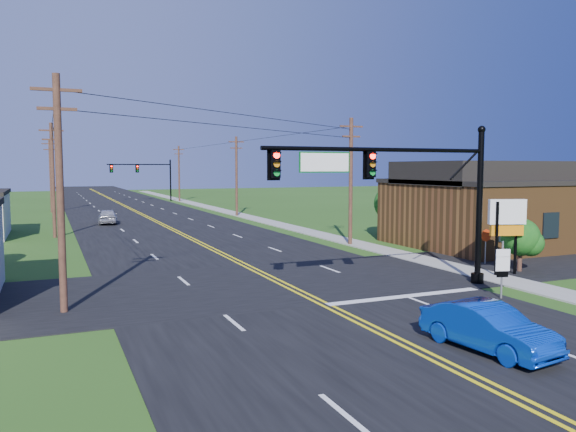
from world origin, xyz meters
name	(u,v)px	position (x,y,z in m)	size (l,w,h in m)	color
ground	(432,362)	(0.00, 0.00, 0.00)	(260.00, 260.00, 0.00)	#274B15
road_main	(146,218)	(0.00, 50.00, 0.02)	(16.00, 220.00, 0.04)	black
road_cross	(275,282)	(0.00, 12.00, 0.02)	(70.00, 10.00, 0.04)	black
sidewalk	(268,222)	(10.50, 40.00, 0.04)	(2.00, 160.00, 0.08)	gray
signal_mast_main	(400,185)	(4.34, 8.00, 4.75)	(11.30, 0.60, 7.48)	black
signal_mast_far	(143,173)	(4.44, 80.00, 4.55)	(10.98, 0.60, 7.48)	black
brick_building	(503,212)	(20.00, 18.00, 2.35)	(14.20, 11.20, 4.70)	brown
utility_pole_left_a	(60,189)	(-9.50, 10.00, 4.72)	(1.80, 0.28, 9.00)	#342018
utility_pole_left_b	(53,178)	(-9.50, 35.00, 4.72)	(1.80, 0.28, 9.00)	#342018
utility_pole_left_c	(51,174)	(-9.50, 62.00, 4.72)	(1.80, 0.28, 9.00)	#342018
utility_pole_right_a	(351,179)	(9.80, 22.00, 4.72)	(1.80, 0.28, 9.00)	#342018
utility_pole_right_b	(237,175)	(9.80, 48.00, 4.72)	(1.80, 0.28, 9.00)	#342018
utility_pole_right_c	(179,172)	(9.80, 78.00, 4.72)	(1.80, 0.28, 9.00)	#342018
tree_right_back	(392,203)	(16.00, 26.00, 2.60)	(3.00, 3.00, 4.10)	#342018
shrub_corner	(520,237)	(13.00, 9.50, 1.85)	(2.00, 2.00, 2.86)	#342018
blue_car	(488,329)	(2.08, 0.07, 0.71)	(1.50, 4.31, 1.42)	#0732A9
distant_car	(108,217)	(-4.60, 44.39, 0.74)	(1.74, 4.33, 1.47)	#B3B2B7
route_sign	(502,266)	(7.50, 5.09, 1.44)	(0.60, 0.21, 2.47)	slate
stop_sign	(486,239)	(12.96, 11.98, 1.47)	(0.73, 0.08, 2.04)	slate
pylon_sign	(507,220)	(11.53, 9.00, 2.87)	(1.89, 0.87, 3.93)	black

